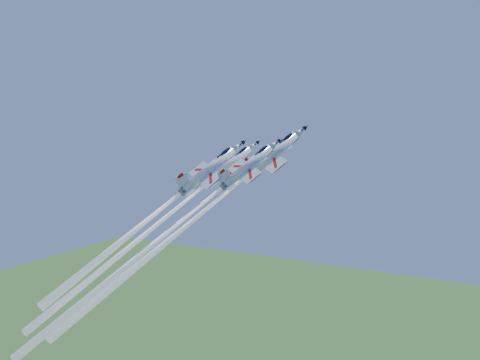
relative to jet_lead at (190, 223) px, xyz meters
The scene contains 4 objects.
jet_lead is the anchor object (origin of this frame).
jet_left 8.32m from the jet_lead, 159.19° to the right, with size 29.74×38.17×43.87m.
jet_right 9.24m from the jet_lead, 96.49° to the right, with size 31.21×40.22×46.26m.
jet_slot 8.51m from the jet_lead, 124.12° to the right, with size 26.00×32.09×36.54m.
Camera 1 is at (54.23, -98.73, 114.57)m, focal length 40.00 mm.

